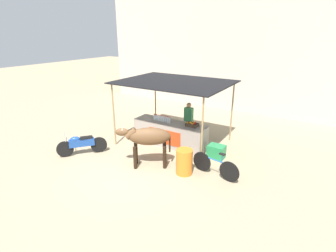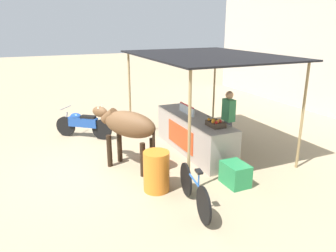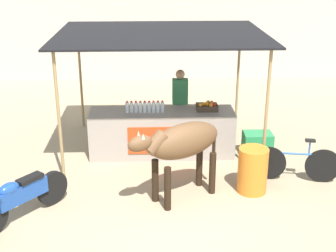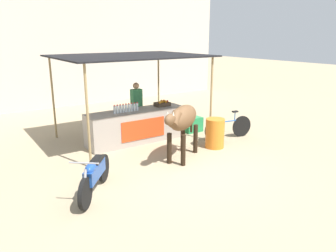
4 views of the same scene
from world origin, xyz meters
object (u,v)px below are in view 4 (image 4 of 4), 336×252
stall_counter (137,126)px  cooler_box (192,124)px  fruit_crate (162,104)px  vendor_behind_counter (137,108)px  cow (182,120)px  bicycle_leaning (228,128)px  water_barrel (215,133)px  motorcycle_parked (95,174)px

stall_counter → cooler_box: stall_counter is taller
fruit_crate → vendor_behind_counter: (-0.52, 0.71, -0.19)m
stall_counter → fruit_crate: (0.95, 0.05, 0.55)m
fruit_crate → cooler_box: fruit_crate is taller
stall_counter → cow: (0.28, -1.89, 0.55)m
vendor_behind_counter → bicycle_leaning: bearing=-45.3°
water_barrel → bicycle_leaning: (0.90, 0.38, -0.07)m
fruit_crate → vendor_behind_counter: size_ratio=0.27×
fruit_crate → water_barrel: fruit_crate is taller
water_barrel → bicycle_leaning: bicycle_leaning is taller
water_barrel → bicycle_leaning: size_ratio=0.51×
water_barrel → motorcycle_parked: motorcycle_parked is taller
water_barrel → stall_counter: bearing=132.8°
stall_counter → bicycle_leaning: bearing=-28.1°
cow → fruit_crate: bearing=71.1°
fruit_crate → cow: size_ratio=0.26×
vendor_behind_counter → bicycle_leaning: size_ratio=1.00×
stall_counter → water_barrel: size_ratio=3.60×
cooler_box → cow: 2.62m
cow → water_barrel: bearing=8.3°
vendor_behind_counter → bicycle_leaning: vendor_behind_counter is taller
cooler_box → motorcycle_parked: bearing=-151.2°
motorcycle_parked → cooler_box: bearing=28.8°
vendor_behind_counter → motorcycle_parked: bearing=-130.3°
stall_counter → motorcycle_parked: (-2.32, -2.49, -0.05)m
fruit_crate → cooler_box: bearing=-7.7°
water_barrel → fruit_crate: bearing=109.7°
cow → motorcycle_parked: bearing=-167.1°
stall_counter → cow: size_ratio=1.75×
water_barrel → cow: bearing=-171.7°
bicycle_leaning → cooler_box: bearing=110.3°
fruit_crate → cow: 2.05m
motorcycle_parked → fruit_crate: bearing=37.8°
fruit_crate → bicycle_leaning: (1.53, -1.37, -0.69)m
cow → motorcycle_parked: cow is taller
cooler_box → motorcycle_parked: 4.96m
stall_counter → cooler_box: 2.04m
stall_counter → vendor_behind_counter: 0.94m
stall_counter → cooler_box: size_ratio=5.00×
fruit_crate → cow: bearing=-108.9°
fruit_crate → water_barrel: bearing=-70.3°
cow → bicycle_leaning: 2.36m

